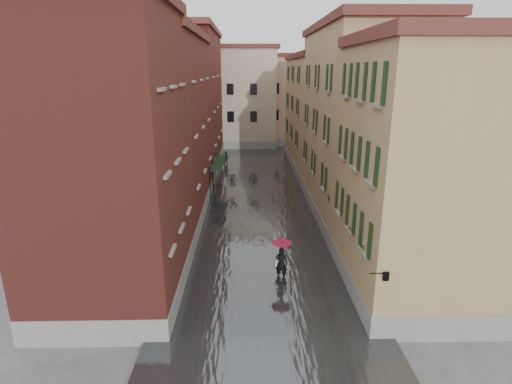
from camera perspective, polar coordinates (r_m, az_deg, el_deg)
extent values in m
plane|color=#505052|center=(22.04, 1.12, -11.23)|extent=(120.00, 120.00, 0.00)
cube|color=#3E4145|center=(34.01, 0.23, -0.61)|extent=(10.00, 60.00, 0.20)
cube|color=maroon|center=(18.85, -20.32, 3.90)|extent=(6.00, 8.00, 13.00)
cube|color=maroon|center=(29.34, -13.50, 8.41)|extent=(6.00, 14.00, 12.50)
cube|color=maroon|center=(43.94, -9.53, 12.40)|extent=(6.00, 16.00, 14.00)
cube|color=tan|center=(19.64, 22.35, 1.91)|extent=(6.00, 8.00, 11.50)
cube|color=tan|center=(29.71, 14.25, 8.95)|extent=(6.00, 14.00, 13.00)
cube|color=tan|center=(44.33, 9.11, 10.83)|extent=(6.00, 16.00, 11.50)
cube|color=beige|center=(57.55, -3.49, 13.17)|extent=(12.00, 9.00, 13.00)
cube|color=tan|center=(59.93, 5.44, 12.81)|extent=(10.00, 9.00, 12.00)
cube|color=black|center=(34.00, -5.62, 3.60)|extent=(1.09, 2.65, 0.31)
cylinder|color=black|center=(33.06, -6.60, 1.11)|extent=(0.06, 0.06, 2.80)
cylinder|color=black|center=(35.61, -6.22, 2.29)|extent=(0.06, 0.06, 2.80)
cube|color=black|center=(37.12, -5.27, 4.76)|extent=(1.09, 2.96, 0.31)
cylinder|color=black|center=(35.99, -6.17, 2.45)|extent=(0.06, 0.06, 2.80)
cylinder|color=black|center=(38.85, -5.82, 3.56)|extent=(0.06, 0.06, 2.80)
cylinder|color=black|center=(16.04, 17.00, -11.05)|extent=(0.60, 0.05, 0.05)
cube|color=black|center=(16.18, 18.00, -11.29)|extent=(0.22, 0.22, 0.35)
cube|color=beige|center=(16.18, 18.00, -11.29)|extent=(0.14, 0.14, 0.24)
cube|color=#9A5C32|center=(17.62, 15.40, -8.09)|extent=(0.22, 0.85, 0.18)
imported|color=#265926|center=(17.45, 15.51, -6.84)|extent=(0.59, 0.51, 0.66)
cube|color=#9A5C32|center=(19.44, 13.71, -5.51)|extent=(0.22, 0.85, 0.18)
imported|color=#265926|center=(19.29, 13.80, -4.35)|extent=(0.59, 0.51, 0.66)
cube|color=#9A5C32|center=(24.13, 10.69, -0.83)|extent=(0.22, 0.85, 0.18)
imported|color=#265926|center=(24.00, 10.74, 0.12)|extent=(0.59, 0.51, 0.66)
imported|color=black|center=(20.92, 3.64, -10.16)|extent=(0.75, 0.62, 1.78)
cube|color=beige|center=(20.92, 2.86, -9.96)|extent=(0.08, 0.30, 0.38)
cylinder|color=black|center=(20.72, 3.67, -9.03)|extent=(0.02, 0.02, 1.00)
cone|color=#A60B2A|center=(20.47, 3.70, -7.60)|extent=(1.06, 1.06, 0.28)
imported|color=black|center=(45.15, -4.25, 4.77)|extent=(0.85, 0.69, 1.65)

